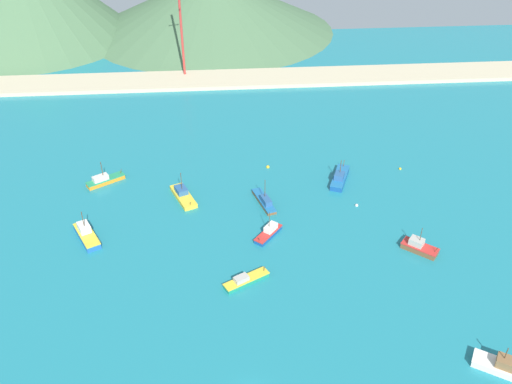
# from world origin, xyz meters

# --- Properties ---
(ground) EXTENTS (260.00, 280.00, 0.50)m
(ground) POSITION_xyz_m (0.00, 30.00, -0.25)
(ground) COLOR teal
(fishing_boat_0) EXTENTS (6.84, 9.53, 6.45)m
(fishing_boat_0) POSITION_xyz_m (-30.55, 39.71, 1.03)
(fishing_boat_0) COLOR #1E5BA8
(fishing_boat_0) RESTS_ON ground
(fishing_boat_1) EXTENTS (8.83, 6.07, 1.87)m
(fishing_boat_1) POSITION_xyz_m (0.74, 24.32, 0.65)
(fishing_boat_1) COLOR #198466
(fishing_boat_1) RESTS_ON ground
(fishing_boat_2) EXTENTS (4.81, 10.01, 6.41)m
(fishing_boat_2) POSITION_xyz_m (6.46, 48.85, 0.75)
(fishing_boat_2) COLOR brown
(fishing_boat_2) RESTS_ON ground
(fishing_boat_3) EXTENTS (6.35, 7.10, 5.80)m
(fishing_boat_3) POSITION_xyz_m (6.35, 37.71, 0.81)
(fishing_boat_3) COLOR #14478C
(fishing_boat_3) RESTS_ON ground
(fishing_boat_4) EXTENTS (8.20, 6.68, 5.04)m
(fishing_boat_4) POSITION_xyz_m (38.57, 2.08, 1.02)
(fishing_boat_4) COLOR silver
(fishing_boat_4) RESTS_ON ground
(fishing_boat_5) EXTENTS (6.59, 10.31, 6.44)m
(fishing_boat_5) POSITION_xyz_m (-11.58, 52.61, 0.76)
(fishing_boat_5) COLOR gold
(fishing_boat_5) RESTS_ON ground
(fishing_boat_6) EXTENTS (8.84, 6.70, 5.75)m
(fishing_boat_6) POSITION_xyz_m (-30.07, 60.19, 0.85)
(fishing_boat_6) COLOR orange
(fishing_boat_6) RESTS_ON ground
(fishing_boat_7) EXTENTS (7.17, 6.64, 5.51)m
(fishing_boat_7) POSITION_xyz_m (35.28, 30.69, 0.93)
(fishing_boat_7) COLOR brown
(fishing_boat_7) RESTS_ON ground
(fishing_boat_9) EXTENTS (6.53, 10.60, 5.92)m
(fishing_boat_9) POSITION_xyz_m (24.95, 56.80, 0.92)
(fishing_boat_9) COLOR #14478C
(fishing_boat_9) RESTS_ON ground
(buoy_0) EXTENTS (0.66, 0.66, 0.66)m
(buoy_0) POSITION_xyz_m (40.76, 60.78, 0.12)
(buoy_0) COLOR gold
(buoy_0) RESTS_ON ground
(buoy_1) EXTENTS (0.85, 0.85, 0.85)m
(buoy_1) POSITION_xyz_m (8.67, 64.07, 0.15)
(buoy_1) COLOR gold
(buoy_1) RESTS_ON ground
(buoy_2) EXTENTS (0.70, 0.70, 0.70)m
(buoy_2) POSITION_xyz_m (26.63, 46.53, 0.12)
(buoy_2) COLOR silver
(buoy_2) RESTS_ON ground
(beach_strip) EXTENTS (247.00, 14.60, 1.20)m
(beach_strip) POSITION_xyz_m (0.00, 118.99, 0.60)
(beach_strip) COLOR #C6B793
(beach_strip) RESTS_ON ground
(hill_central) EXTENTS (98.64, 98.64, 22.29)m
(hill_central) POSITION_xyz_m (-3.83, 172.84, 11.14)
(hill_central) COLOR #476B47
(hill_central) RESTS_ON ground
(radio_tower) EXTENTS (3.71, 2.97, 37.07)m
(radio_tower) POSITION_xyz_m (-13.26, 123.13, 18.90)
(radio_tower) COLOR #B7332D
(radio_tower) RESTS_ON ground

